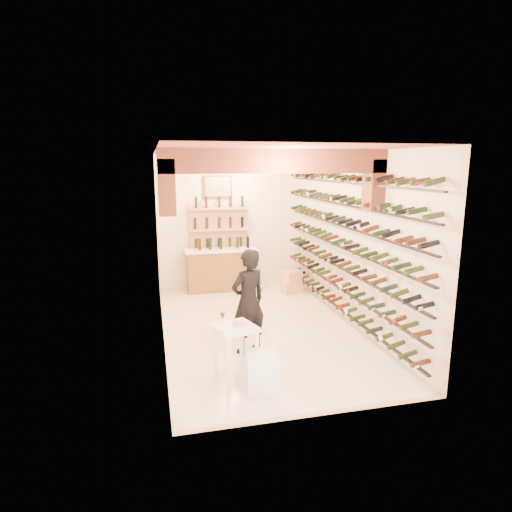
{
  "coord_description": "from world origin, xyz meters",
  "views": [
    {
      "loc": [
        -1.86,
        -7.46,
        2.98
      ],
      "look_at": [
        0.0,
        0.3,
        1.3
      ],
      "focal_mm": 30.75,
      "sensor_mm": 36.0,
      "label": 1
    }
  ],
  "objects_px": {
    "tasting_table": "(235,336)",
    "person": "(248,301)",
    "crate_lower": "(291,287)",
    "chrome_barstool": "(252,304)",
    "back_counter": "(221,268)",
    "white_stool": "(261,370)",
    "wine_rack": "(339,242)"
  },
  "relations": [
    {
      "from": "white_stool",
      "to": "crate_lower",
      "type": "height_order",
      "value": "white_stool"
    },
    {
      "from": "wine_rack",
      "to": "white_stool",
      "type": "xyz_separation_m",
      "value": [
        -2.05,
        -2.17,
        -1.3
      ]
    },
    {
      "from": "back_counter",
      "to": "person",
      "type": "bearing_deg",
      "value": -92.09
    },
    {
      "from": "crate_lower",
      "to": "person",
      "type": "bearing_deg",
      "value": -119.54
    },
    {
      "from": "white_stool",
      "to": "person",
      "type": "height_order",
      "value": "person"
    },
    {
      "from": "crate_lower",
      "to": "back_counter",
      "type": "bearing_deg",
      "value": 158.71
    },
    {
      "from": "back_counter",
      "to": "tasting_table",
      "type": "height_order",
      "value": "back_counter"
    },
    {
      "from": "tasting_table",
      "to": "crate_lower",
      "type": "height_order",
      "value": "tasting_table"
    },
    {
      "from": "back_counter",
      "to": "white_stool",
      "type": "bearing_deg",
      "value": -92.58
    },
    {
      "from": "back_counter",
      "to": "tasting_table",
      "type": "bearing_deg",
      "value": -96.45
    },
    {
      "from": "white_stool",
      "to": "crate_lower",
      "type": "relative_size",
      "value": 1.07
    },
    {
      "from": "back_counter",
      "to": "chrome_barstool",
      "type": "xyz_separation_m",
      "value": [
        0.17,
        -2.63,
        -0.07
      ]
    },
    {
      "from": "person",
      "to": "crate_lower",
      "type": "bearing_deg",
      "value": -142.81
    },
    {
      "from": "back_counter",
      "to": "white_stool",
      "type": "relative_size",
      "value": 3.4
    },
    {
      "from": "tasting_table",
      "to": "person",
      "type": "xyz_separation_m",
      "value": [
        0.37,
        0.84,
        0.21
      ]
    },
    {
      "from": "chrome_barstool",
      "to": "white_stool",
      "type": "bearing_deg",
      "value": -99.91
    },
    {
      "from": "wine_rack",
      "to": "white_stool",
      "type": "bearing_deg",
      "value": -133.37
    },
    {
      "from": "chrome_barstool",
      "to": "person",
      "type": "bearing_deg",
      "value": -106.54
    },
    {
      "from": "wine_rack",
      "to": "person",
      "type": "relative_size",
      "value": 3.36
    },
    {
      "from": "person",
      "to": "back_counter",
      "type": "bearing_deg",
      "value": -115.36
    },
    {
      "from": "wine_rack",
      "to": "tasting_table",
      "type": "bearing_deg",
      "value": -142.12
    },
    {
      "from": "tasting_table",
      "to": "chrome_barstool",
      "type": "distance_m",
      "value": 1.96
    },
    {
      "from": "back_counter",
      "to": "chrome_barstool",
      "type": "relative_size",
      "value": 2.14
    },
    {
      "from": "person",
      "to": "crate_lower",
      "type": "relative_size",
      "value": 3.62
    },
    {
      "from": "person",
      "to": "chrome_barstool",
      "type": "relative_size",
      "value": 2.14
    },
    {
      "from": "person",
      "to": "chrome_barstool",
      "type": "bearing_deg",
      "value": -129.82
    },
    {
      "from": "tasting_table",
      "to": "person",
      "type": "height_order",
      "value": "person"
    },
    {
      "from": "crate_lower",
      "to": "tasting_table",
      "type": "bearing_deg",
      "value": -118.38
    },
    {
      "from": "chrome_barstool",
      "to": "crate_lower",
      "type": "xyz_separation_m",
      "value": [
        1.41,
        2.01,
        -0.32
      ]
    },
    {
      "from": "tasting_table",
      "to": "crate_lower",
      "type": "xyz_separation_m",
      "value": [
        2.08,
        3.85,
        -0.5
      ]
    },
    {
      "from": "tasting_table",
      "to": "crate_lower",
      "type": "distance_m",
      "value": 4.41
    },
    {
      "from": "white_stool",
      "to": "wine_rack",
      "type": "bearing_deg",
      "value": 46.63
    }
  ]
}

